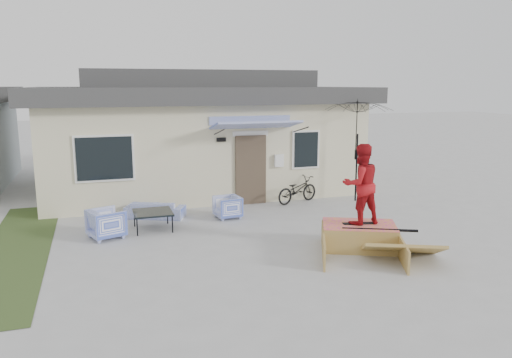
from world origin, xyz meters
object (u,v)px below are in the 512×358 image
object	(u,v)px
patio_umbrella	(357,145)
skate_ramp	(359,236)
bicycle	(297,187)
loveseat	(155,206)
skateboard	(359,223)
armchair_left	(106,222)
armchair_right	(227,206)
coffee_table	(153,221)
skater	(361,183)

from	to	relation	value
patio_umbrella	skate_ramp	xyz separation A→B (m)	(-2.19, -4.06, -1.48)
patio_umbrella	skate_ramp	world-z (taller)	patio_umbrella
bicycle	loveseat	bearing A→B (deg)	74.27
loveseat	skateboard	size ratio (longest dim) A/B	2.14
armchair_left	bicycle	distance (m)	5.99
loveseat	armchair_left	size ratio (longest dim) A/B	2.05
armchair_right	patio_umbrella	bearing A→B (deg)	93.00
coffee_table	bicycle	xyz separation A→B (m)	(4.56, 1.54, 0.26)
loveseat	armchair_right	distance (m)	1.98
bicycle	skate_ramp	distance (m)	4.41
armchair_right	patio_umbrella	world-z (taller)	patio_umbrella
armchair_left	coffee_table	distance (m)	1.19
patio_umbrella	skater	distance (m)	4.57
armchair_right	armchair_left	bearing A→B (deg)	-82.09
bicycle	skate_ramp	bearing A→B (deg)	154.48
loveseat	skateboard	bearing A→B (deg)	160.40
armchair_left	armchair_right	bearing A→B (deg)	-95.63
coffee_table	armchair_right	bearing A→B (deg)	13.07
skateboard	skater	distance (m)	0.91
bicycle	skater	xyz separation A→B (m)	(-0.33, -4.34, 0.97)
armchair_left	skateboard	distance (m)	5.89
loveseat	skater	size ratio (longest dim) A/B	0.89
coffee_table	skate_ramp	world-z (taller)	skate_ramp
loveseat	patio_umbrella	bearing A→B (deg)	-154.62
coffee_table	patio_umbrella	size ratio (longest dim) A/B	0.36
coffee_table	skateboard	xyz separation A→B (m)	(4.23, -2.79, 0.32)
coffee_table	patio_umbrella	bearing A→B (deg)	10.78
loveseat	bicycle	distance (m)	4.39
armchair_left	skate_ramp	world-z (taller)	armchair_left
armchair_right	skater	world-z (taller)	skater
armchair_left	patio_umbrella	distance (m)	7.80
loveseat	skater	distance (m)	5.76
coffee_table	skater	bearing A→B (deg)	-33.45
skate_ramp	loveseat	bearing A→B (deg)	159.59
armchair_left	patio_umbrella	bearing A→B (deg)	-98.44
skate_ramp	skateboard	world-z (taller)	skateboard
skate_ramp	armchair_right	bearing A→B (deg)	147.32
armchair_right	skateboard	world-z (taller)	armchair_right
armchair_right	bicycle	distance (m)	2.72
armchair_right	patio_umbrella	size ratio (longest dim) A/B	0.26
skate_ramp	skateboard	distance (m)	0.29
armchair_right	bicycle	bearing A→B (deg)	106.38
loveseat	armchair_left	xyz separation A→B (m)	(-1.32, -1.49, 0.08)
bicycle	patio_umbrella	world-z (taller)	patio_umbrella
bicycle	armchair_right	bearing A→B (deg)	92.11
armchair_left	coffee_table	xyz separation A→B (m)	(1.12, 0.35, -0.15)
coffee_table	patio_umbrella	distance (m)	6.69
skateboard	loveseat	bearing A→B (deg)	148.57
loveseat	skater	xyz separation A→B (m)	(4.04, -3.94, 1.16)
armchair_left	bicycle	size ratio (longest dim) A/B	0.50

